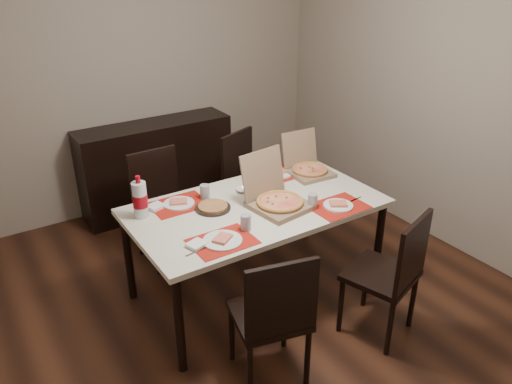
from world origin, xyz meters
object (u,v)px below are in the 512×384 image
(chair_near_right, at_px, (392,271))
(soda_bottle, at_px, (140,200))
(chair_far_left, at_px, (161,201))
(chair_far_right, at_px, (247,178))
(pizza_box_center, at_px, (277,199))
(dining_table, at_px, (256,213))
(sideboard, at_px, (157,167))
(dip_bowl, at_px, (243,190))
(chair_near_left, at_px, (273,314))

(chair_near_right, distance_m, soda_bottle, 1.74)
(chair_far_left, distance_m, chair_far_right, 0.86)
(pizza_box_center, bearing_deg, dining_table, 135.52)
(chair_far_left, height_order, soda_bottle, soda_bottle)
(chair_near_right, height_order, soda_bottle, soda_bottle)
(sideboard, relative_size, chair_far_left, 1.61)
(chair_near_right, bearing_deg, dip_bowl, 111.54)
(pizza_box_center, bearing_deg, soda_bottle, 156.14)
(pizza_box_center, bearing_deg, chair_near_left, -126.02)
(chair_near_left, distance_m, chair_near_right, 0.90)
(chair_far_left, xyz_separation_m, pizza_box_center, (0.49, -0.98, 0.30))
(dining_table, bearing_deg, sideboard, 92.18)
(sideboard, distance_m, chair_near_left, 2.57)
(chair_near_left, bearing_deg, pizza_box_center, 53.98)
(sideboard, relative_size, dining_table, 0.83)
(chair_near_right, bearing_deg, sideboard, 101.77)
(dining_table, bearing_deg, soda_bottle, 159.91)
(chair_near_right, distance_m, dip_bowl, 1.24)
(sideboard, relative_size, chair_far_right, 1.61)
(chair_near_left, xyz_separation_m, chair_near_right, (0.89, -0.07, 0.00))
(sideboard, bearing_deg, dining_table, -87.82)
(chair_near_right, xyz_separation_m, dip_bowl, (-0.45, 1.13, 0.25))
(chair_near_right, xyz_separation_m, soda_bottle, (-1.24, 1.17, 0.37))
(sideboard, bearing_deg, dip_bowl, -86.15)
(chair_near_left, bearing_deg, chair_far_left, 88.80)
(chair_far_right, height_order, pizza_box_center, pizza_box_center)
(chair_near_left, distance_m, pizza_box_center, 0.93)
(chair_near_left, distance_m, chair_far_left, 1.70)
(dip_bowl, xyz_separation_m, soda_bottle, (-0.79, 0.04, 0.12))
(dining_table, height_order, soda_bottle, soda_bottle)
(chair_far_right, bearing_deg, chair_near_right, -89.92)
(dining_table, relative_size, chair_far_left, 1.94)
(chair_far_left, bearing_deg, pizza_box_center, -63.60)
(pizza_box_center, xyz_separation_m, soda_bottle, (-0.86, 0.38, 0.07))
(chair_near_left, relative_size, chair_far_left, 1.00)
(chair_far_left, bearing_deg, chair_far_right, 0.65)
(chair_near_left, bearing_deg, chair_far_right, 62.41)
(dining_table, distance_m, dip_bowl, 0.25)
(dip_bowl, bearing_deg, pizza_box_center, -77.92)
(dining_table, height_order, chair_near_left, chair_near_left)
(chair_far_right, bearing_deg, pizza_box_center, -110.52)
(chair_near_right, relative_size, pizza_box_center, 2.02)
(chair_near_right, relative_size, chair_far_left, 1.00)
(chair_far_right, xyz_separation_m, dip_bowl, (-0.44, -0.65, 0.25))
(pizza_box_center, height_order, soda_bottle, pizza_box_center)
(sideboard, xyz_separation_m, dip_bowl, (0.10, -1.49, 0.31))
(sideboard, distance_m, chair_far_right, 1.00)
(chair_far_right, height_order, soda_bottle, soda_bottle)
(sideboard, height_order, dining_table, sideboard)
(sideboard, bearing_deg, soda_bottle, -115.50)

